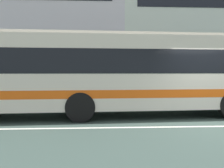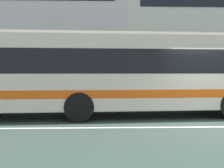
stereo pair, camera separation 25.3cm
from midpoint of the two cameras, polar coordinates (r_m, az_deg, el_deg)
name	(u,v)px [view 1 (the left image)]	position (r m, az deg, el deg)	size (l,w,h in m)	color
ground_plane	(220,126)	(8.96, 21.33, -8.42)	(160.00, 160.00, 0.00)	#354740
lane_centre_line	(220,126)	(8.96, 21.33, -8.39)	(60.00, 0.16, 0.01)	silver
transit_bus	(99,71)	(10.16, -3.57, 2.69)	(11.52, 3.23, 3.08)	beige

